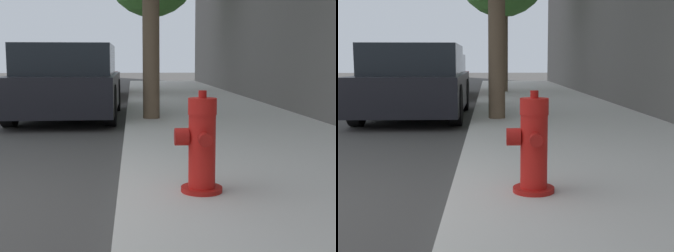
{
  "view_description": "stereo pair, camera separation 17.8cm",
  "coord_description": "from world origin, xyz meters",
  "views": [
    {
      "loc": [
        1.72,
        -3.03,
        1.1
      ],
      "look_at": [
        2.07,
        1.58,
        0.46
      ],
      "focal_mm": 50.0,
      "sensor_mm": 36.0,
      "label": 1
    },
    {
      "loc": [
        1.9,
        -3.04,
        1.1
      ],
      "look_at": [
        2.07,
        1.58,
        0.46
      ],
      "focal_mm": 50.0,
      "sensor_mm": 36.0,
      "label": 2
    }
  ],
  "objects": [
    {
      "name": "parked_car_near",
      "position": [
        0.5,
        6.11,
        0.68
      ],
      "size": [
        1.89,
        3.97,
        1.4
      ],
      "color": "black",
      "rests_on": "ground_plane"
    },
    {
      "name": "parked_car_mid",
      "position": [
        0.36,
        11.41,
        0.63
      ],
      "size": [
        1.72,
        4.22,
        1.29
      ],
      "color": "maroon",
      "rests_on": "ground_plane"
    },
    {
      "name": "fire_hydrant",
      "position": [
        2.23,
        0.38,
        0.47
      ],
      "size": [
        0.36,
        0.38,
        0.76
      ],
      "color": "#A91511",
      "rests_on": "sidewalk_slab"
    }
  ]
}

